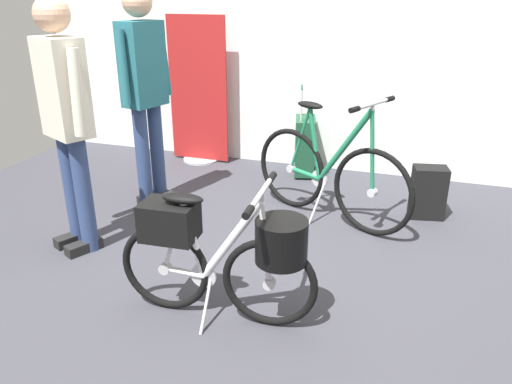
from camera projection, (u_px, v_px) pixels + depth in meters
ground_plane at (251, 295)px, 2.85m from camera, size 6.04×6.04×0.00m
back_wall at (337, 20)px, 4.41m from camera, size 6.04×0.10×2.76m
floor_banner_stand at (198, 100)px, 4.87m from camera, size 0.60×0.36×1.42m
folding_bike_foreground at (224, 250)px, 2.51m from camera, size 1.08×0.53×0.76m
display_bike_left at (329, 174)px, 3.67m from camera, size 1.27×0.68×0.96m
visitor_near_wall at (145, 86)px, 3.76m from camera, size 0.33×0.52×1.66m
visitor_browsing at (66, 115)px, 3.07m from camera, size 0.48×0.37×1.61m
rolling_suitcase at (305, 145)px, 4.63m from camera, size 0.26×0.39×0.83m
backpack_on_floor at (428, 192)px, 3.78m from camera, size 0.28×0.24×0.40m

